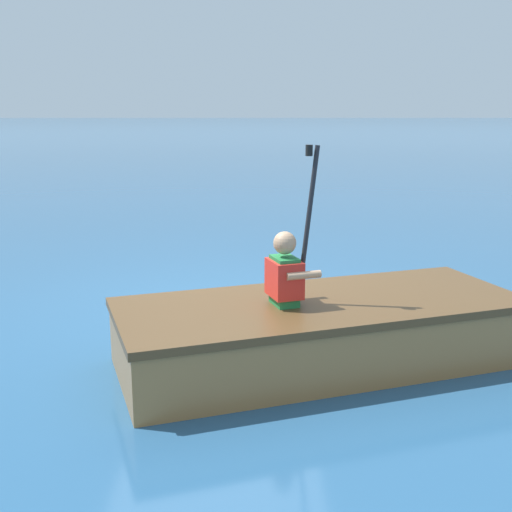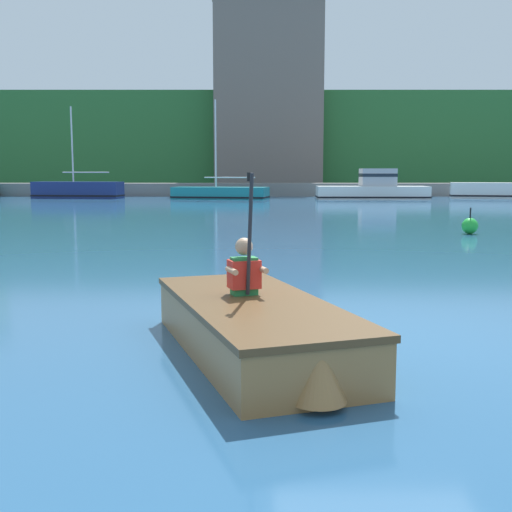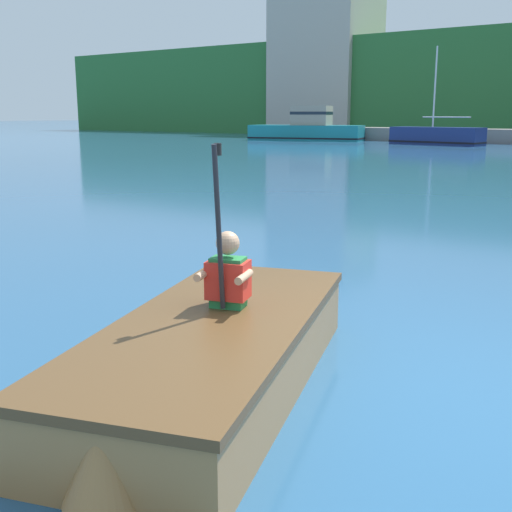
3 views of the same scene
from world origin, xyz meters
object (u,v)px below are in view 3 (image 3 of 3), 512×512
(moored_boat_dock_center_far, at_px, (307,129))
(rowboat_foreground, at_px, (211,353))
(moored_boat_dock_west_end, at_px, (436,136))
(person_paddler, at_px, (227,273))

(moored_boat_dock_center_far, relative_size, rowboat_foreground, 2.51)
(moored_boat_dock_west_end, relative_size, person_paddler, 5.01)
(rowboat_foreground, bearing_deg, moored_boat_dock_west_end, 107.83)
(moored_boat_dock_center_far, bearing_deg, rowboat_foreground, -59.89)
(moored_boat_dock_center_far, xyz_separation_m, person_paddler, (21.13, -36.30, -0.07))
(rowboat_foreground, xyz_separation_m, person_paddler, (-0.11, 0.33, 0.47))
(moored_boat_dock_center_far, relative_size, person_paddler, 7.12)
(moored_boat_dock_center_far, xyz_separation_m, rowboat_foreground, (21.24, -36.63, -0.54))
(moored_boat_dock_west_end, distance_m, moored_boat_dock_center_far, 9.82)
(moored_boat_dock_west_end, height_order, rowboat_foreground, moored_boat_dock_west_end)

